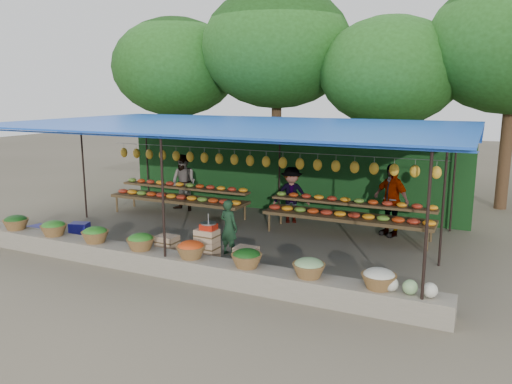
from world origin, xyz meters
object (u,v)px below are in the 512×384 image
at_px(blue_crate_front, 39,233).
at_px(blue_crate_back, 79,228).
at_px(vendor_seated, 229,227).
at_px(weighing_scale, 209,226).
at_px(crate_counter, 206,251).

relative_size(blue_crate_front, blue_crate_back, 1.17).
bearing_deg(blue_crate_front, vendor_seated, 23.25).
distance_m(blue_crate_front, blue_crate_back, 0.96).
bearing_deg(weighing_scale, vendor_seated, 87.36).
xyz_separation_m(weighing_scale, vendor_seated, (0.04, 0.80, -0.23)).
bearing_deg(blue_crate_front, weighing_scale, 13.81).
xyz_separation_m(vendor_seated, blue_crate_front, (-4.80, -0.93, -0.47)).
bearing_deg(weighing_scale, blue_crate_back, 170.92).
xyz_separation_m(crate_counter, blue_crate_back, (-4.16, 0.68, -0.17)).
distance_m(weighing_scale, blue_crate_back, 4.34).
bearing_deg(blue_crate_front, blue_crate_back, 68.90).
bearing_deg(crate_counter, weighing_scale, 0.00).
relative_size(crate_counter, vendor_seated, 1.89).
relative_size(weighing_scale, blue_crate_back, 0.76).
distance_m(weighing_scale, vendor_seated, 0.83).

